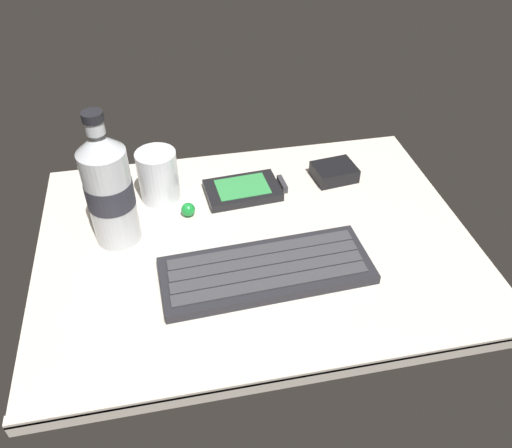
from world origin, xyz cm
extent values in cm
cube|color=beige|center=(0.00, 0.00, -1.00)|extent=(64.00, 48.00, 2.00)
cube|color=beige|center=(0.00, -23.40, 0.40)|extent=(64.00, 1.20, 0.80)
cube|color=#232328|center=(-0.24, -7.35, 0.70)|extent=(29.49, 12.36, 1.40)
cube|color=#3D3D42|center=(-0.40, -4.06, 1.55)|extent=(26.74, 3.26, 0.30)
cube|color=#3D3D42|center=(-0.30, -6.26, 1.55)|extent=(26.74, 3.26, 0.30)
cube|color=#3D3D42|center=(-0.19, -8.45, 1.55)|extent=(26.74, 3.26, 0.30)
cube|color=#3D3D42|center=(-0.09, -10.65, 1.55)|extent=(26.74, 3.26, 0.30)
cube|color=black|center=(0.50, 11.50, 0.70)|extent=(12.56, 8.52, 1.40)
cube|color=green|center=(0.50, 11.50, 1.45)|extent=(8.84, 6.57, 0.10)
cube|color=#333338|center=(6.88, 12.00, 0.70)|extent=(1.10, 3.85, 1.12)
cylinder|color=silver|center=(-13.28, 13.23, 4.25)|extent=(6.40, 6.40, 8.50)
cylinder|color=yellow|center=(-13.28, 13.23, 3.26)|extent=(5.50, 5.50, 6.12)
cylinder|color=silver|center=(-19.97, 4.52, 7.50)|extent=(6.60, 6.60, 15.00)
cone|color=silver|center=(-19.97, 4.52, 16.40)|extent=(6.60, 6.60, 2.80)
cylinder|color=silver|center=(-19.97, 4.52, 18.70)|extent=(2.51, 2.51, 1.80)
cylinder|color=black|center=(-19.97, 4.52, 20.20)|extent=(2.77, 2.77, 1.20)
cylinder|color=#2D2D38|center=(-19.97, 4.52, 8.25)|extent=(6.73, 6.73, 3.80)
cube|color=black|center=(16.22, 12.92, 1.20)|extent=(7.65, 6.44, 2.40)
sphere|color=#198C33|center=(-9.31, 7.66, 1.10)|extent=(2.20, 2.20, 2.20)
camera|label=1|loc=(-11.12, -56.13, 51.83)|focal=36.26mm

